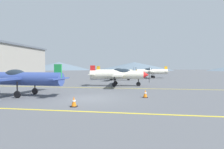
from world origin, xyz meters
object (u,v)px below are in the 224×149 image
at_px(airplane_far, 115,72).
at_px(airplane_back, 151,71).
at_px(traffic_cone_front, 145,94).
at_px(traffic_cone_side, 74,102).
at_px(airplane_near, 21,78).
at_px(airplane_mid, 119,74).

height_order(airplane_far, airplane_back, same).
xyz_separation_m(traffic_cone_front, traffic_cone_side, (-4.01, -3.97, 0.00)).
bearing_deg(airplane_near, traffic_cone_front, 4.07).
bearing_deg(traffic_cone_front, airplane_near, -175.93).
height_order(airplane_far, traffic_cone_side, airplane_far).
bearing_deg(airplane_far, airplane_near, -103.29).
bearing_deg(traffic_cone_front, traffic_cone_side, -135.28).
relative_size(airplane_near, airplane_mid, 1.00).
bearing_deg(airplane_mid, traffic_cone_front, -70.18).
distance_m(airplane_far, traffic_cone_front, 19.48).
distance_m(airplane_mid, airplane_far, 10.64).
bearing_deg(airplane_back, traffic_cone_front, -93.15).
relative_size(airplane_near, traffic_cone_side, 13.94).
bearing_deg(airplane_back, traffic_cone_side, -100.17).
xyz_separation_m(airplane_mid, traffic_cone_front, (3.01, -8.35, -1.10)).
xyz_separation_m(airplane_near, airplane_far, (4.61, 19.50, 0.00)).
height_order(airplane_near, airplane_mid, same).
relative_size(airplane_mid, airplane_far, 1.00).
distance_m(airplane_near, airplane_mid, 11.13).
bearing_deg(traffic_cone_front, airplane_back, 86.85).
bearing_deg(traffic_cone_side, airplane_far, 92.26).
distance_m(airplane_mid, traffic_cone_side, 12.41).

